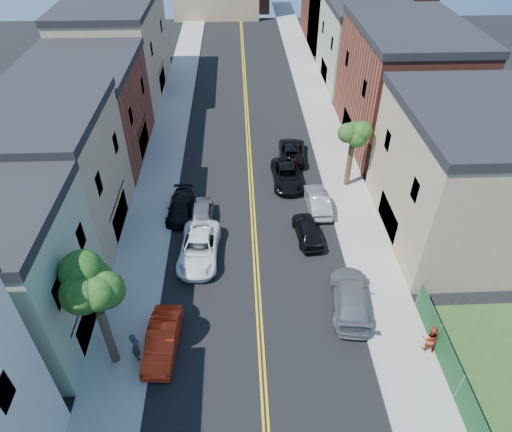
{
  "coord_description": "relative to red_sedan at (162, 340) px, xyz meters",
  "views": [
    {
      "loc": [
        -0.93,
        -0.38,
        21.37
      ],
      "look_at": [
        0.12,
        23.75,
        2.0
      ],
      "focal_mm": 31.48,
      "sensor_mm": 36.0,
      "label": 1
    }
  ],
  "objects": [
    {
      "name": "bldg_left_tan_far",
      "position": [
        -8.6,
        35.29,
        4.01
      ],
      "size": [
        9.0,
        16.0,
        9.5
      ],
      "primitive_type": "cube",
      "color": "#998466",
      "rests_on": "ground"
    },
    {
      "name": "grey_car_right",
      "position": [
        10.9,
        2.53,
        0.05
      ],
      "size": [
        2.91,
        5.7,
        1.58
      ],
      "primitive_type": "imported",
      "rotation": [
        0.0,
        0.0,
        3.01
      ],
      "color": "slate",
      "rests_on": "ground"
    },
    {
      "name": "pedestrian_left",
      "position": [
        -1.3,
        -0.62,
        0.37
      ],
      "size": [
        0.68,
        0.82,
        1.93
      ],
      "primitive_type": "imported",
      "rotation": [
        0.0,
        0.0,
        1.94
      ],
      "color": "#2A2B32",
      "rests_on": "sidewalk_left"
    },
    {
      "name": "dark_car_right_far",
      "position": [
        9.2,
        19.89,
        -0.05
      ],
      "size": [
        2.81,
        5.2,
        1.39
      ],
      "primitive_type": "imported",
      "rotation": [
        0.0,
        0.0,
        3.04
      ],
      "color": "black",
      "rests_on": "ground"
    },
    {
      "name": "curb_right",
      "position": [
        11.55,
        25.29,
        -0.66
      ],
      "size": [
        0.3,
        100.0,
        0.15
      ],
      "primitive_type": "cube",
      "color": "gray",
      "rests_on": "ground"
    },
    {
      "name": "grey_car_left",
      "position": [
        1.6,
        10.63,
        -0.01
      ],
      "size": [
        1.74,
        4.27,
        1.45
      ],
      "primitive_type": "imported",
      "rotation": [
        0.0,
        0.0,
        -0.01
      ],
      "color": "#55575D",
      "rests_on": "ground"
    },
    {
      "name": "bldg_left_brick",
      "position": [
        -8.6,
        21.29,
        3.26
      ],
      "size": [
        9.0,
        12.0,
        8.0
      ],
      "primitive_type": "cube",
      "color": "brown",
      "rests_on": "ground"
    },
    {
      "name": "red_sedan",
      "position": [
        0.0,
        0.0,
        0.0
      ],
      "size": [
        1.87,
        4.59,
        1.48
      ],
      "primitive_type": "imported",
      "rotation": [
        0.0,
        0.0,
        -0.07
      ],
      "color": "red",
      "rests_on": "ground"
    },
    {
      "name": "sidewalk_left",
      "position": [
        -2.5,
        25.29,
        -0.66
      ],
      "size": [
        3.2,
        100.0,
        0.15
      ],
      "primitive_type": "cube",
      "color": "gray",
      "rests_on": "ground"
    },
    {
      "name": "bldg_right_palegrn",
      "position": [
        19.4,
        37.29,
        3.51
      ],
      "size": [
        9.0,
        12.0,
        8.5
      ],
      "primitive_type": "cube",
      "color": "gray",
      "rests_on": "ground"
    },
    {
      "name": "black_car_left",
      "position": [
        -0.1,
        12.07,
        -0.1
      ],
      "size": [
        2.03,
        4.47,
        1.27
      ],
      "primitive_type": "imported",
      "rotation": [
        0.0,
        0.0,
        -0.06
      ],
      "color": "black",
      "rests_on": "ground"
    },
    {
      "name": "tree_left_mid",
      "position": [
        -2.47,
        -0.7,
        5.84
      ],
      "size": [
        5.2,
        5.2,
        9.29
      ],
      "color": "#3B2E1D",
      "rests_on": "sidewalk_left"
    },
    {
      "name": "bldg_right_brick",
      "position": [
        19.4,
        23.29,
        4.26
      ],
      "size": [
        9.0,
        14.0,
        10.0
      ],
      "primitive_type": "cube",
      "color": "brown",
      "rests_on": "ground"
    },
    {
      "name": "curb_left",
      "position": [
        -0.75,
        25.29,
        -0.66
      ],
      "size": [
        0.3,
        100.0,
        0.15
      ],
      "primitive_type": "cube",
      "color": "gray",
      "rests_on": "ground"
    },
    {
      "name": "bldg_right_tan",
      "position": [
        19.4,
        9.29,
        3.76
      ],
      "size": [
        9.0,
        12.0,
        9.0
      ],
      "primitive_type": "cube",
      "color": "#998466",
      "rests_on": "ground"
    },
    {
      "name": "black_car_right",
      "position": [
        9.2,
        8.88,
        -0.04
      ],
      "size": [
        2.05,
        4.27,
        1.41
      ],
      "primitive_type": "imported",
      "rotation": [
        0.0,
        0.0,
        3.24
      ],
      "color": "black",
      "rests_on": "ground"
    },
    {
      "name": "sidewalk_right",
      "position": [
        13.3,
        25.29,
        -0.66
      ],
      "size": [
        3.2,
        100.0,
        0.15
      ],
      "primitive_type": "cube",
      "color": "gray",
      "rests_on": "ground"
    },
    {
      "name": "black_suv_lane",
      "position": [
        8.4,
        15.93,
        -0.03
      ],
      "size": [
        2.45,
        5.14,
        1.42
      ],
      "primitive_type": "imported",
      "rotation": [
        0.0,
        0.0,
        0.02
      ],
      "color": "black",
      "rests_on": "ground"
    },
    {
      "name": "white_pickup",
      "position": [
        1.6,
        7.26,
        0.03
      ],
      "size": [
        2.87,
        5.68,
        1.54
      ],
      "primitive_type": "imported",
      "rotation": [
        0.0,
        0.0,
        -0.06
      ],
      "color": "white",
      "rests_on": "ground"
    },
    {
      "name": "tree_right_far",
      "position": [
        13.32,
        15.3,
        5.02
      ],
      "size": [
        4.4,
        4.4,
        8.03
      ],
      "color": "#3B2E1D",
      "rests_on": "sidewalk_right"
    },
    {
      "name": "silver_car_right",
      "position": [
        10.4,
        12.29,
        -0.01
      ],
      "size": [
        1.68,
        4.45,
        1.45
      ],
      "primitive_type": "imported",
      "rotation": [
        0.0,
        0.0,
        3.18
      ],
      "color": "#9C9FA3",
      "rests_on": "ground"
    },
    {
      "name": "pedestrian_right",
      "position": [
        14.5,
        -0.76,
        0.31
      ],
      "size": [
        1.04,
        0.91,
        1.8
      ],
      "primitive_type": "imported",
      "rotation": [
        0.0,
        0.0,
        2.84
      ],
      "color": "#B2311B",
      "rests_on": "sidewalk_right"
    },
    {
      "name": "fence_right",
      "position": [
        14.9,
        -5.21,
        0.36
      ],
      "size": [
        0.04,
        15.0,
        1.9
      ],
      "primitive_type": "cube",
      "color": "#143F1E",
      "rests_on": "sidewalk_right"
    },
    {
      "name": "bldg_left_tan_near",
      "position": [
        -8.6,
        10.29,
        3.76
      ],
      "size": [
        9.0,
        10.0,
        9.0
      ],
      "primitive_type": "cube",
      "color": "#998466",
      "rests_on": "ground"
    }
  ]
}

